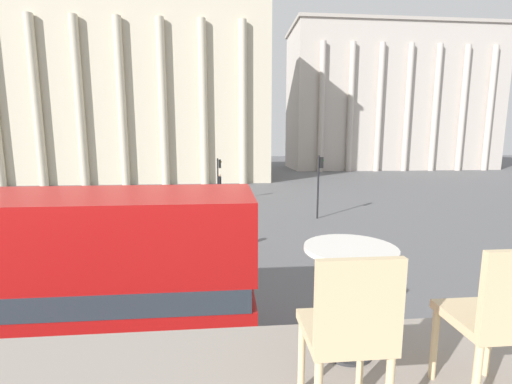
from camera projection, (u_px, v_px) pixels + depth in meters
name	position (u px, v px, depth m)	size (l,w,h in m)	color
cafe_dining_table	(349.00, 275.00, 2.24)	(0.60, 0.60, 0.73)	#2D2D30
cafe_chair_0	(349.00, 329.00, 1.64)	(0.40, 0.40, 0.91)	#D1B789
cafe_chair_1	(498.00, 317.00, 1.76)	(0.40, 0.40, 0.91)	#D1B789
plaza_building_left	(135.00, 93.00, 42.73)	(33.69, 12.20, 21.64)	beige
plaza_building_right	(390.00, 100.00, 59.89)	(35.42, 12.74, 23.73)	#BCB2A8
traffic_light_near	(158.00, 216.00, 13.31)	(0.42, 0.24, 3.35)	black
traffic_light_mid	(319.00, 178.00, 22.12)	(0.42, 0.24, 4.12)	black
traffic_light_far	(219.00, 174.00, 27.95)	(0.42, 0.24, 3.62)	black
car_black	(136.00, 220.00, 19.00)	(4.20, 1.93, 1.35)	black
pedestrian_black	(220.00, 182.00, 33.17)	(0.32, 0.32, 1.81)	#282B33
pedestrian_olive	(97.00, 208.00, 21.27)	(0.32, 0.32, 1.66)	#282B33
pedestrian_grey	(119.00, 198.00, 25.16)	(0.32, 0.32, 1.59)	#282B33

